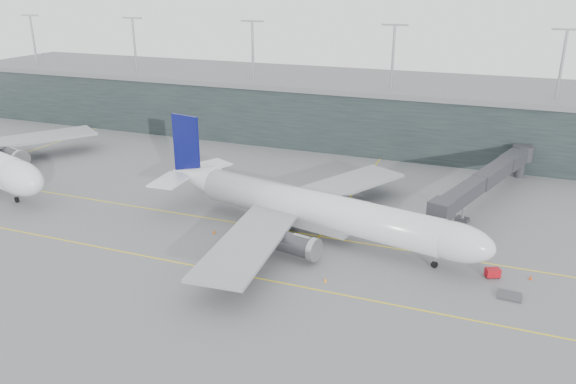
% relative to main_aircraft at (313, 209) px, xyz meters
% --- Properties ---
extents(ground, '(320.00, 320.00, 0.00)m').
position_rel_main_aircraft_xyz_m(ground, '(-3.85, 3.99, -4.60)').
color(ground, '#5B5A5F').
rests_on(ground, ground).
extents(taxiline_a, '(160.00, 0.25, 0.02)m').
position_rel_main_aircraft_xyz_m(taxiline_a, '(-3.85, -0.01, -4.59)').
color(taxiline_a, yellow).
rests_on(taxiline_a, ground).
extents(taxiline_b, '(160.00, 0.25, 0.02)m').
position_rel_main_aircraft_xyz_m(taxiline_b, '(-3.85, -16.01, -4.59)').
color(taxiline_b, yellow).
rests_on(taxiline_b, ground).
extents(taxiline_lead_main, '(0.25, 60.00, 0.02)m').
position_rel_main_aircraft_xyz_m(taxiline_lead_main, '(1.15, 23.99, -4.59)').
color(taxiline_lead_main, yellow).
rests_on(taxiline_lead_main, ground).
extents(taxiline_lead_adj, '(0.25, 60.00, 0.02)m').
position_rel_main_aircraft_xyz_m(taxiline_lead_adj, '(-78.85, 23.99, -4.59)').
color(taxiline_lead_adj, yellow).
rests_on(taxiline_lead_adj, ground).
extents(terminal, '(240.00, 36.00, 29.00)m').
position_rel_main_aircraft_xyz_m(terminal, '(-3.86, 61.99, 3.02)').
color(terminal, black).
rests_on(terminal, ground).
extents(main_aircraft, '(58.05, 53.74, 16.37)m').
position_rel_main_aircraft_xyz_m(main_aircraft, '(0.00, 0.00, 0.00)').
color(main_aircraft, silver).
rests_on(main_aircraft, ground).
extents(jet_bridge, '(16.47, 43.38, 6.76)m').
position_rel_main_aircraft_xyz_m(jet_bridge, '(24.37, 28.34, 0.46)').
color(jet_bridge, '#2D2C32').
rests_on(jet_bridge, ground).
extents(gse_cart, '(2.26, 1.92, 1.31)m').
position_rel_main_aircraft_xyz_m(gse_cart, '(27.53, -4.05, -3.87)').
color(gse_cart, '#A60B14').
rests_on(gse_cart, ground).
extents(baggage_dolly, '(3.07, 2.51, 0.29)m').
position_rel_main_aircraft_xyz_m(baggage_dolly, '(29.85, -8.70, -4.42)').
color(baggage_dolly, '#38383D').
rests_on(baggage_dolly, ground).
extents(uld_a, '(2.00, 1.72, 1.61)m').
position_rel_main_aircraft_xyz_m(uld_a, '(-9.66, 14.88, -3.75)').
color(uld_a, '#35353A').
rests_on(uld_a, ground).
extents(uld_b, '(2.03, 1.68, 1.75)m').
position_rel_main_aircraft_xyz_m(uld_b, '(-7.44, 15.76, -3.68)').
color(uld_b, '#35353A').
rests_on(uld_b, ground).
extents(uld_c, '(2.32, 2.08, 1.75)m').
position_rel_main_aircraft_xyz_m(uld_c, '(-5.12, 13.35, -3.68)').
color(uld_c, '#35353A').
rests_on(uld_c, ground).
extents(cone_nose, '(0.44, 0.44, 0.71)m').
position_rel_main_aircraft_xyz_m(cone_nose, '(32.45, -2.80, -4.24)').
color(cone_nose, red).
rests_on(cone_nose, ground).
extents(cone_wing_stbd, '(0.41, 0.41, 0.66)m').
position_rel_main_aircraft_xyz_m(cone_wing_stbd, '(6.42, -13.63, -4.27)').
color(cone_wing_stbd, orange).
rests_on(cone_wing_stbd, ground).
extents(cone_wing_port, '(0.46, 0.46, 0.73)m').
position_rel_main_aircraft_xyz_m(cone_wing_port, '(3.82, 16.15, -4.23)').
color(cone_wing_port, orange).
rests_on(cone_wing_port, ground).
extents(cone_tail, '(0.47, 0.47, 0.75)m').
position_rel_main_aircraft_xyz_m(cone_tail, '(-15.09, -5.24, -4.22)').
color(cone_tail, orange).
rests_on(cone_tail, ground).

